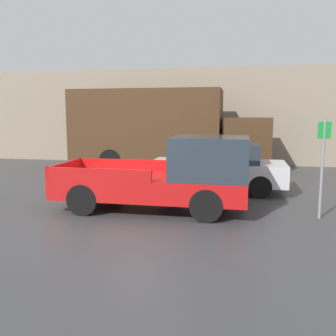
# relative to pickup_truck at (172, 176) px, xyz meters

# --- Properties ---
(ground_plane) EXTENTS (60.00, 60.00, 0.00)m
(ground_plane) POSITION_rel_pickup_truck_xyz_m (-0.66, -0.05, -0.93)
(ground_plane) COLOR #3D3D3F
(building_wall) EXTENTS (28.00, 0.15, 4.85)m
(building_wall) POSITION_rel_pickup_truck_xyz_m (-0.66, 9.61, 1.49)
(building_wall) COLOR gray
(building_wall) RESTS_ON ground
(pickup_truck) EXTENTS (5.04, 2.08, 1.98)m
(pickup_truck) POSITION_rel_pickup_truck_xyz_m (0.00, 0.00, 0.00)
(pickup_truck) COLOR red
(pickup_truck) RESTS_ON ground
(car) EXTENTS (4.41, 1.95, 1.61)m
(car) POSITION_rel_pickup_truck_xyz_m (1.04, 2.81, -0.12)
(car) COLOR silver
(car) RESTS_ON ground
(delivery_truck) EXTENTS (8.86, 2.54, 3.62)m
(delivery_truck) POSITION_rel_pickup_truck_xyz_m (-1.85, 7.14, 1.00)
(delivery_truck) COLOR #472D19
(delivery_truck) RESTS_ON ground
(parking_sign) EXTENTS (0.30, 0.07, 2.46)m
(parking_sign) POSITION_rel_pickup_truck_xyz_m (3.71, -0.07, 0.45)
(parking_sign) COLOR gray
(parking_sign) RESTS_ON ground
(newspaper_box) EXTENTS (0.45, 0.40, 1.02)m
(newspaper_box) POSITION_rel_pickup_truck_xyz_m (-4.20, 9.29, -0.42)
(newspaper_box) COLOR gold
(newspaper_box) RESTS_ON ground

